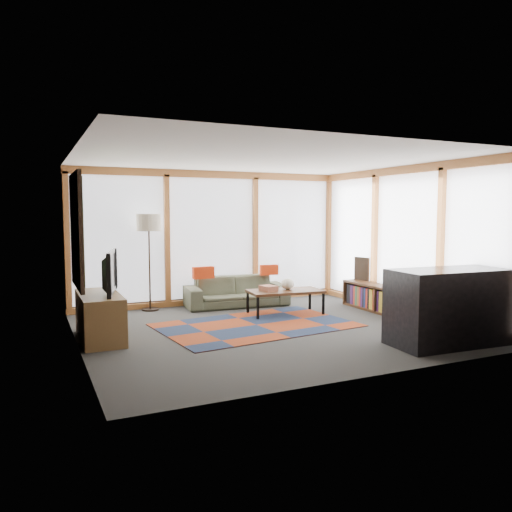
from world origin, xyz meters
name	(u,v)px	position (x,y,z in m)	size (l,w,h in m)	color
ground	(267,329)	(0.00, 0.00, 0.00)	(5.50, 5.50, 0.00)	#2E2E2C
room_envelope	(279,228)	(0.49, 0.56, 1.54)	(5.52, 5.02, 2.62)	#453731
rug	(256,325)	(-0.05, 0.27, 0.01)	(2.99, 1.92, 0.01)	maroon
sofa	(237,291)	(0.30, 1.95, 0.28)	(1.95, 0.76, 0.57)	#3C412E
pillow_left	(203,273)	(-0.37, 1.95, 0.68)	(0.40, 0.12, 0.22)	#B82E0D
pillow_right	(269,270)	(0.99, 1.93, 0.67)	(0.36, 0.11, 0.20)	#B82E0D
floor_lamp	(149,262)	(-1.31, 2.23, 0.89)	(0.45, 0.45, 1.77)	#2D2118
coffee_table	(285,302)	(0.78, 0.87, 0.22)	(1.29, 0.65, 0.43)	black
book_stack	(268,288)	(0.47, 0.91, 0.48)	(0.23, 0.28, 0.09)	brown
vase	(288,284)	(0.85, 0.91, 0.53)	(0.23, 0.23, 0.20)	beige
bookshelf	(382,299)	(2.43, 0.27, 0.24)	(0.35, 1.94, 0.48)	black
bowl_a	(405,287)	(2.48, -0.27, 0.53)	(0.20, 0.20, 0.10)	black
bowl_b	(387,285)	(2.39, 0.08, 0.52)	(0.16, 0.16, 0.08)	black
shelf_picture	(362,269)	(2.57, 1.06, 0.71)	(0.04, 0.34, 0.45)	black
tv_console	(100,317)	(-2.43, 0.40, 0.33)	(0.55, 1.31, 0.65)	brown
television	(104,272)	(-2.35, 0.41, 0.96)	(1.05, 0.14, 0.61)	black
bar_counter	(449,307)	(1.87, -1.83, 0.51)	(1.63, 0.76, 1.03)	black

